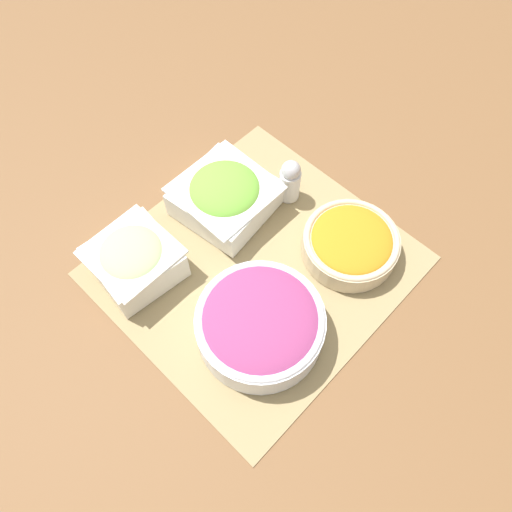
# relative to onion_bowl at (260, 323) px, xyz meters

# --- Properties ---
(ground_plane) EXTENTS (3.00, 3.00, 0.00)m
(ground_plane) POSITION_rel_onion_bowl_xyz_m (0.08, 0.08, -0.04)
(ground_plane) COLOR brown
(placemat) EXTENTS (0.44, 0.41, 0.00)m
(placemat) POSITION_rel_onion_bowl_xyz_m (0.08, 0.08, -0.04)
(placemat) COLOR #937F56
(placemat) RESTS_ON ground_plane
(onion_bowl) EXTENTS (0.19, 0.19, 0.07)m
(onion_bowl) POSITION_rel_onion_bowl_xyz_m (0.00, 0.00, 0.00)
(onion_bowl) COLOR silver
(onion_bowl) RESTS_ON placemat
(cucumber_bowl) EXTENTS (0.13, 0.13, 0.07)m
(cucumber_bowl) POSITION_rel_onion_bowl_xyz_m (-0.06, 0.21, -0.00)
(cucumber_bowl) COLOR silver
(cucumber_bowl) RESTS_ON placemat
(lettuce_bowl) EXTENTS (0.16, 0.16, 0.07)m
(lettuce_bowl) POSITION_rel_onion_bowl_xyz_m (0.12, 0.20, -0.00)
(lettuce_bowl) COLOR white
(lettuce_bowl) RESTS_ON placemat
(carrot_bowl) EXTENTS (0.15, 0.15, 0.05)m
(carrot_bowl) POSITION_rel_onion_bowl_xyz_m (0.20, -0.01, -0.01)
(carrot_bowl) COLOR beige
(carrot_bowl) RESTS_ON placemat
(pepper_shaker) EXTENTS (0.04, 0.04, 0.09)m
(pepper_shaker) POSITION_rel_onion_bowl_xyz_m (0.22, 0.14, 0.00)
(pepper_shaker) COLOR silver
(pepper_shaker) RESTS_ON placemat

